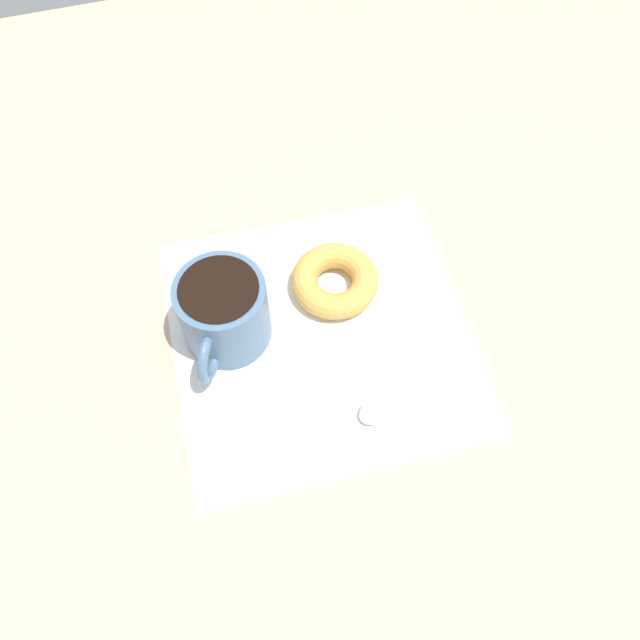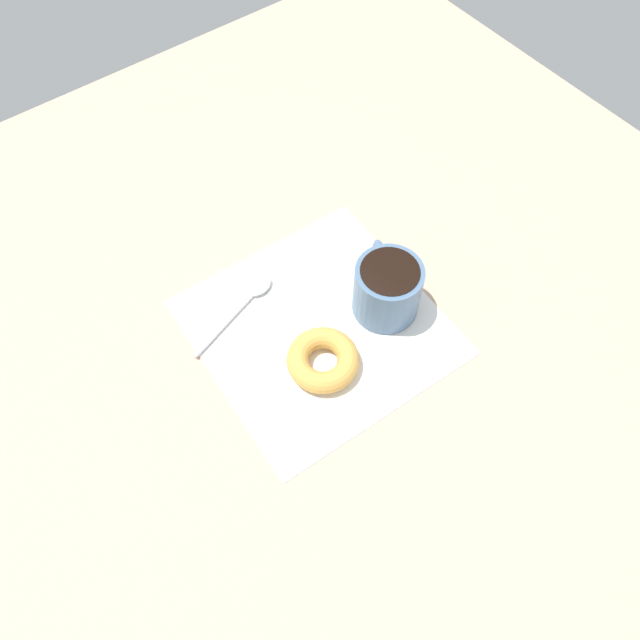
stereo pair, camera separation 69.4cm
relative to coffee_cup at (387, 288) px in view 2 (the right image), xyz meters
The scene contains 5 objects.
ground_plane 9.52cm from the coffee_cup, 19.04° to the right, with size 120.00×120.00×2.00cm, color tan.
napkin 9.82cm from the coffee_cup, 14.35° to the right, with size 28.59×28.59×0.30cm, color white.
coffee_cup is the anchor object (origin of this frame).
donut 11.93cm from the coffee_cup, 10.41° to the left, with size 8.71×8.71×2.64cm, color gold.
spoon 17.67cm from the coffee_cup, 40.19° to the right, with size 14.26×5.72×0.90cm.
Camera 2 is at (25.00, 31.95, 67.37)cm, focal length 35.00 mm.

